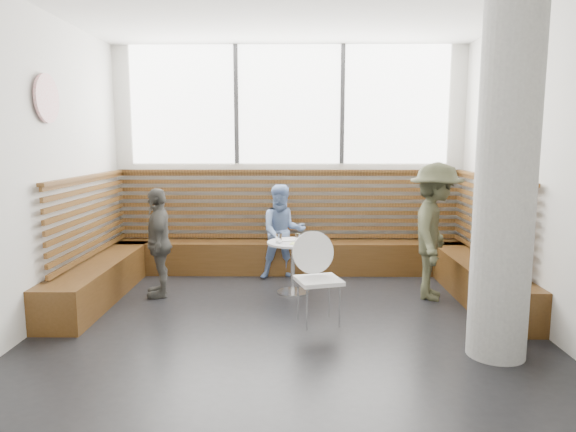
{
  "coord_description": "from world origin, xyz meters",
  "views": [
    {
      "loc": [
        0.07,
        -4.92,
        1.88
      ],
      "look_at": [
        0.0,
        1.0,
        1.0
      ],
      "focal_mm": 32.0,
      "sensor_mm": 36.0,
      "label": 1
    }
  ],
  "objects_px": {
    "concrete_column": "(506,174)",
    "child_back": "(283,232)",
    "adult_man": "(435,231)",
    "cafe_table": "(293,256)",
    "cafe_chair": "(318,270)",
    "child_left": "(159,242)"
  },
  "relations": [
    {
      "from": "concrete_column",
      "to": "child_back",
      "type": "relative_size",
      "value": 2.48
    },
    {
      "from": "child_back",
      "to": "adult_man",
      "type": "bearing_deg",
      "value": -36.11
    },
    {
      "from": "cafe_table",
      "to": "cafe_chair",
      "type": "height_order",
      "value": "cafe_chair"
    },
    {
      "from": "cafe_table",
      "to": "child_back",
      "type": "distance_m",
      "value": 0.72
    },
    {
      "from": "cafe_chair",
      "to": "child_left",
      "type": "height_order",
      "value": "child_left"
    },
    {
      "from": "adult_man",
      "to": "child_left",
      "type": "relative_size",
      "value": 1.23
    },
    {
      "from": "child_back",
      "to": "child_left",
      "type": "distance_m",
      "value": 1.68
    },
    {
      "from": "adult_man",
      "to": "child_left",
      "type": "height_order",
      "value": "adult_man"
    },
    {
      "from": "cafe_chair",
      "to": "child_left",
      "type": "xyz_separation_m",
      "value": [
        -1.88,
        0.89,
        0.11
      ]
    },
    {
      "from": "cafe_table",
      "to": "child_left",
      "type": "distance_m",
      "value": 1.63
    },
    {
      "from": "cafe_table",
      "to": "child_back",
      "type": "relative_size",
      "value": 0.5
    },
    {
      "from": "cafe_table",
      "to": "child_left",
      "type": "xyz_separation_m",
      "value": [
        -1.62,
        -0.12,
        0.19
      ]
    },
    {
      "from": "child_left",
      "to": "concrete_column",
      "type": "bearing_deg",
      "value": 50.79
    },
    {
      "from": "cafe_chair",
      "to": "child_left",
      "type": "distance_m",
      "value": 2.08
    },
    {
      "from": "concrete_column",
      "to": "cafe_table",
      "type": "xyz_separation_m",
      "value": [
        -1.79,
        1.83,
        -1.14
      ]
    },
    {
      "from": "cafe_table",
      "to": "adult_man",
      "type": "distance_m",
      "value": 1.72
    },
    {
      "from": "cafe_table",
      "to": "cafe_chair",
      "type": "relative_size",
      "value": 0.69
    },
    {
      "from": "adult_man",
      "to": "child_back",
      "type": "relative_size",
      "value": 1.26
    },
    {
      "from": "cafe_table",
      "to": "child_back",
      "type": "bearing_deg",
      "value": 101.49
    },
    {
      "from": "cafe_chair",
      "to": "child_left",
      "type": "bearing_deg",
      "value": 138.44
    },
    {
      "from": "cafe_table",
      "to": "child_left",
      "type": "bearing_deg",
      "value": -175.87
    },
    {
      "from": "cafe_table",
      "to": "concrete_column",
      "type": "bearing_deg",
      "value": -45.59
    }
  ]
}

